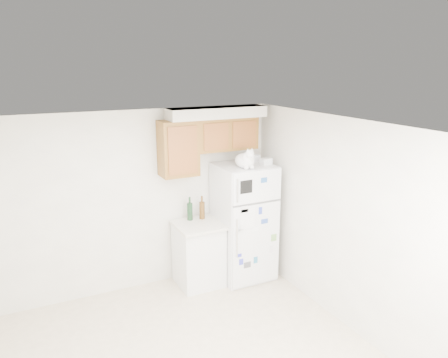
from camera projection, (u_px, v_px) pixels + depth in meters
room_shell at (199, 208)px, 4.39m from camera, size 3.84×4.04×2.52m
refrigerator at (244, 222)px, 6.33m from camera, size 0.76×0.78×1.70m
base_counter at (199, 253)px, 6.20m from camera, size 0.64×0.64×0.92m
cat at (246, 160)px, 5.90m from camera, size 0.29×0.43×0.30m
storage_box_back at (253, 158)px, 6.32m from camera, size 0.21×0.17×0.10m
storage_box_front at (266, 161)px, 6.12m from camera, size 0.16×0.13×0.09m
bottle_green at (190, 209)px, 6.17m from camera, size 0.08×0.08×0.34m
bottle_amber at (202, 207)px, 6.22m from camera, size 0.08×0.08×0.34m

